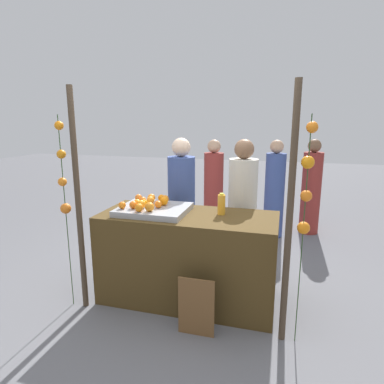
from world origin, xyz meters
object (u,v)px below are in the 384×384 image
(orange_1, at_px, (133,205))
(chalkboard_sign, at_px, (196,307))
(vendor_left, at_px, (182,210))
(stall_counter, at_px, (188,257))
(orange_0, at_px, (139,198))
(juice_bottle, at_px, (221,204))
(vendor_right, at_px, (242,215))

(orange_1, bearing_deg, chalkboard_sign, -28.56)
(orange_1, distance_m, vendor_left, 0.90)
(stall_counter, xyz_separation_m, orange_0, (-0.61, 0.15, 0.56))
(stall_counter, relative_size, orange_0, 22.89)
(juice_bottle, distance_m, chalkboard_sign, 1.02)
(orange_0, bearing_deg, orange_1, -75.44)
(orange_0, distance_m, orange_1, 0.31)
(orange_0, distance_m, vendor_left, 0.67)
(juice_bottle, xyz_separation_m, vendor_left, (-0.60, 0.58, -0.26))
(stall_counter, height_order, juice_bottle, juice_bottle)
(stall_counter, height_order, vendor_right, vendor_right)
(orange_1, bearing_deg, orange_0, 104.56)
(orange_1, relative_size, chalkboard_sign, 0.14)
(orange_0, bearing_deg, juice_bottle, -3.50)
(chalkboard_sign, bearing_deg, orange_0, 139.73)
(juice_bottle, relative_size, vendor_left, 0.13)
(juice_bottle, bearing_deg, vendor_left, 136.10)
(juice_bottle, height_order, vendor_left, vendor_left)
(orange_0, bearing_deg, chalkboard_sign, -40.27)
(chalkboard_sign, bearing_deg, orange_1, 151.44)
(vendor_right, bearing_deg, vendor_left, 178.55)
(stall_counter, distance_m, vendor_right, 0.86)
(orange_0, bearing_deg, vendor_left, 57.93)
(orange_0, height_order, orange_1, same)
(orange_1, relative_size, vendor_right, 0.05)
(chalkboard_sign, distance_m, vendor_left, 1.44)
(chalkboard_sign, xyz_separation_m, vendor_right, (0.23, 1.22, 0.51))
(orange_0, distance_m, juice_bottle, 0.93)
(vendor_left, bearing_deg, orange_1, -106.92)
(vendor_left, height_order, vendor_right, vendor_left)
(juice_bottle, height_order, chalkboard_sign, juice_bottle)
(juice_bottle, bearing_deg, orange_0, 176.50)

